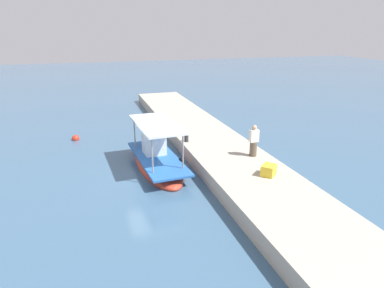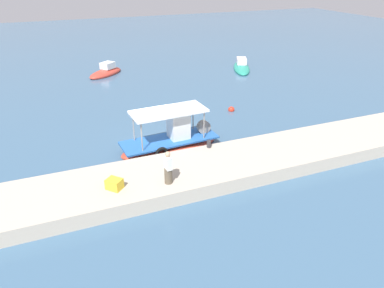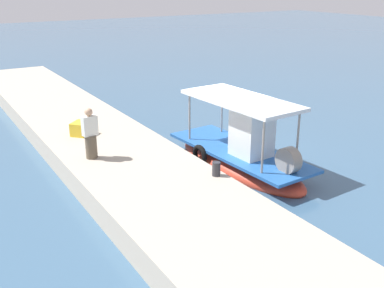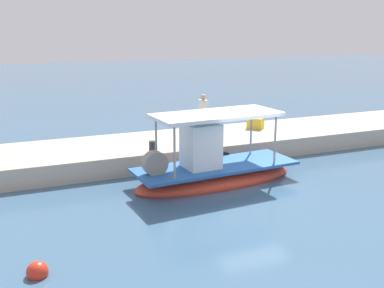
{
  "view_description": "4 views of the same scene",
  "coord_description": "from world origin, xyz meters",
  "px_view_note": "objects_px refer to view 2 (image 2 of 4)",
  "views": [
    {
      "loc": [
        -15.48,
        2.76,
        6.95
      ],
      "look_at": [
        0.61,
        -2.24,
        1.23
      ],
      "focal_mm": 32.4,
      "sensor_mm": 36.0,
      "label": 1
    },
    {
      "loc": [
        -4.89,
        -18.36,
        9.72
      ],
      "look_at": [
        1.55,
        -2.33,
        1.04
      ],
      "focal_mm": 33.38,
      "sensor_mm": 36.0,
      "label": 2
    },
    {
      "loc": [
        12.58,
        -9.43,
        6.09
      ],
      "look_at": [
        0.99,
        -2.4,
        1.23
      ],
      "focal_mm": 43.3,
      "sensor_mm": 36.0,
      "label": 3
    },
    {
      "loc": [
        7.56,
        13.17,
        5.17
      ],
      "look_at": [
        0.81,
        -2.74,
        0.82
      ],
      "focal_mm": 43.43,
      "sensor_mm": 36.0,
      "label": 4
    }
  ],
  "objects_px": {
    "main_fishing_boat": "(171,141)",
    "moored_boat_near": "(242,67)",
    "cargo_crate": "(114,184)",
    "marker_buoy": "(231,110)",
    "mooring_bollard": "(209,144)",
    "moored_boat_mid": "(106,72)",
    "fisherman_near_bollard": "(168,169)"
  },
  "relations": [
    {
      "from": "main_fishing_boat",
      "to": "moored_boat_near",
      "type": "bearing_deg",
      "value": 48.57
    },
    {
      "from": "main_fishing_boat",
      "to": "cargo_crate",
      "type": "bearing_deg",
      "value": -134.57
    },
    {
      "from": "moored_boat_near",
      "to": "marker_buoy",
      "type": "bearing_deg",
      "value": -122.55
    },
    {
      "from": "moored_boat_near",
      "to": "cargo_crate",
      "type": "bearing_deg",
      "value": -132.16
    },
    {
      "from": "main_fishing_boat",
      "to": "mooring_bollard",
      "type": "bearing_deg",
      "value": -53.48
    },
    {
      "from": "moored_boat_mid",
      "to": "marker_buoy",
      "type": "bearing_deg",
      "value": -62.45
    },
    {
      "from": "fisherman_near_bollard",
      "to": "moored_boat_near",
      "type": "height_order",
      "value": "fisherman_near_bollard"
    },
    {
      "from": "marker_buoy",
      "to": "moored_boat_mid",
      "type": "height_order",
      "value": "moored_boat_mid"
    },
    {
      "from": "fisherman_near_bollard",
      "to": "marker_buoy",
      "type": "xyz_separation_m",
      "value": [
        7.82,
        8.7,
        -1.38
      ]
    },
    {
      "from": "moored_boat_near",
      "to": "moored_boat_mid",
      "type": "relative_size",
      "value": 1.27
    },
    {
      "from": "moored_boat_mid",
      "to": "fisherman_near_bollard",
      "type": "bearing_deg",
      "value": -92.17
    },
    {
      "from": "mooring_bollard",
      "to": "cargo_crate",
      "type": "distance_m",
      "value": 5.98
    },
    {
      "from": "fisherman_near_bollard",
      "to": "cargo_crate",
      "type": "distance_m",
      "value": 2.49
    },
    {
      "from": "main_fishing_boat",
      "to": "cargo_crate",
      "type": "distance_m",
      "value": 5.85
    },
    {
      "from": "fisherman_near_bollard",
      "to": "cargo_crate",
      "type": "bearing_deg",
      "value": 169.38
    },
    {
      "from": "cargo_crate",
      "to": "moored_boat_mid",
      "type": "xyz_separation_m",
      "value": [
        3.23,
        21.63,
        -0.75
      ]
    },
    {
      "from": "main_fishing_boat",
      "to": "fisherman_near_bollard",
      "type": "relative_size",
      "value": 3.7
    },
    {
      "from": "main_fishing_boat",
      "to": "moored_boat_mid",
      "type": "xyz_separation_m",
      "value": [
        -0.86,
        17.48,
        -0.22
      ]
    },
    {
      "from": "cargo_crate",
      "to": "moored_boat_mid",
      "type": "height_order",
      "value": "cargo_crate"
    },
    {
      "from": "fisherman_near_bollard",
      "to": "mooring_bollard",
      "type": "relative_size",
      "value": 3.91
    },
    {
      "from": "fisherman_near_bollard",
      "to": "cargo_crate",
      "type": "relative_size",
      "value": 2.41
    },
    {
      "from": "cargo_crate",
      "to": "moored_boat_near",
      "type": "distance_m",
      "value": 24.97
    },
    {
      "from": "marker_buoy",
      "to": "moored_boat_near",
      "type": "bearing_deg",
      "value": 57.45
    },
    {
      "from": "cargo_crate",
      "to": "mooring_bollard",
      "type": "bearing_deg",
      "value": 20.79
    },
    {
      "from": "main_fishing_boat",
      "to": "moored_boat_near",
      "type": "height_order",
      "value": "main_fishing_boat"
    },
    {
      "from": "main_fishing_boat",
      "to": "moored_boat_mid",
      "type": "distance_m",
      "value": 17.5
    },
    {
      "from": "cargo_crate",
      "to": "marker_buoy",
      "type": "relative_size",
      "value": 1.43
    },
    {
      "from": "fisherman_near_bollard",
      "to": "mooring_bollard",
      "type": "xyz_separation_m",
      "value": [
        3.2,
        2.57,
        -0.53
      ]
    },
    {
      "from": "marker_buoy",
      "to": "mooring_bollard",
      "type": "bearing_deg",
      "value": -127.0
    },
    {
      "from": "marker_buoy",
      "to": "cargo_crate",
      "type": "bearing_deg",
      "value": -141.06
    },
    {
      "from": "main_fishing_boat",
      "to": "moored_boat_near",
      "type": "xyz_separation_m",
      "value": [
        12.66,
        14.35,
        -0.27
      ]
    },
    {
      "from": "moored_boat_mid",
      "to": "main_fishing_boat",
      "type": "bearing_deg",
      "value": -87.19
    }
  ]
}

